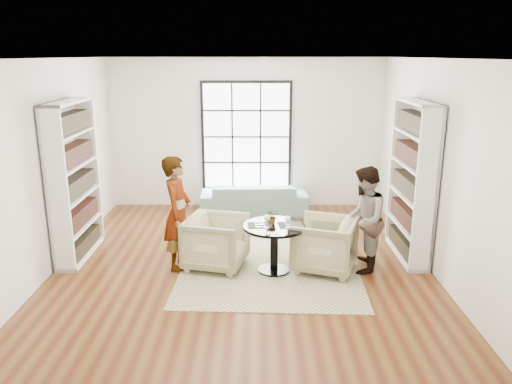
{
  "coord_description": "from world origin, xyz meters",
  "views": [
    {
      "loc": [
        0.21,
        -7.02,
        3.05
      ],
      "look_at": [
        0.2,
        0.4,
        1.0
      ],
      "focal_mm": 35.0,
      "sensor_mm": 36.0,
      "label": 1
    }
  ],
  "objects_px": {
    "armchair_left": "(216,242)",
    "armchair_right": "(324,245)",
    "pedestal_table": "(274,238)",
    "person_right": "(364,220)",
    "wine_glass_left": "(267,218)",
    "person_left": "(178,213)",
    "sofa": "(254,198)",
    "wine_glass_right": "(288,219)",
    "flower_centerpiece": "(272,216)"
  },
  "relations": [
    {
      "from": "sofa",
      "to": "person_left",
      "type": "height_order",
      "value": "person_left"
    },
    {
      "from": "pedestal_table",
      "to": "person_left",
      "type": "bearing_deg",
      "value": 172.82
    },
    {
      "from": "armchair_left",
      "to": "armchair_right",
      "type": "bearing_deg",
      "value": -80.12
    },
    {
      "from": "pedestal_table",
      "to": "armchair_right",
      "type": "distance_m",
      "value": 0.74
    },
    {
      "from": "sofa",
      "to": "wine_glass_left",
      "type": "xyz_separation_m",
      "value": [
        0.2,
        -2.9,
        0.55
      ]
    },
    {
      "from": "armchair_left",
      "to": "flower_centerpiece",
      "type": "bearing_deg",
      "value": -83.36
    },
    {
      "from": "wine_glass_left",
      "to": "flower_centerpiece",
      "type": "xyz_separation_m",
      "value": [
        0.07,
        0.19,
        -0.03
      ]
    },
    {
      "from": "person_right",
      "to": "wine_glass_left",
      "type": "bearing_deg",
      "value": -66.75
    },
    {
      "from": "person_right",
      "to": "pedestal_table",
      "type": "bearing_deg",
      "value": -71.36
    },
    {
      "from": "pedestal_table",
      "to": "person_right",
      "type": "relative_size",
      "value": 0.58
    },
    {
      "from": "pedestal_table",
      "to": "sofa",
      "type": "xyz_separation_m",
      "value": [
        -0.31,
        2.78,
        -0.21
      ]
    },
    {
      "from": "person_left",
      "to": "person_right",
      "type": "height_order",
      "value": "person_left"
    },
    {
      "from": "armchair_right",
      "to": "person_right",
      "type": "relative_size",
      "value": 0.56
    },
    {
      "from": "flower_centerpiece",
      "to": "wine_glass_right",
      "type": "bearing_deg",
      "value": -41.68
    },
    {
      "from": "person_left",
      "to": "person_right",
      "type": "bearing_deg",
      "value": -86.78
    },
    {
      "from": "pedestal_table",
      "to": "person_right",
      "type": "height_order",
      "value": "person_right"
    },
    {
      "from": "armchair_right",
      "to": "person_left",
      "type": "distance_m",
      "value": 2.17
    },
    {
      "from": "sofa",
      "to": "wine_glass_right",
      "type": "relative_size",
      "value": 11.52
    },
    {
      "from": "pedestal_table",
      "to": "person_left",
      "type": "height_order",
      "value": "person_left"
    },
    {
      "from": "pedestal_table",
      "to": "person_right",
      "type": "bearing_deg",
      "value": 3.0
    },
    {
      "from": "armchair_left",
      "to": "wine_glass_right",
      "type": "relative_size",
      "value": 4.71
    },
    {
      "from": "person_left",
      "to": "wine_glass_right",
      "type": "height_order",
      "value": "person_left"
    },
    {
      "from": "armchair_left",
      "to": "pedestal_table",
      "type": "bearing_deg",
      "value": -87.93
    },
    {
      "from": "armchair_left",
      "to": "person_right",
      "type": "relative_size",
      "value": 0.55
    },
    {
      "from": "armchair_right",
      "to": "flower_centerpiece",
      "type": "xyz_separation_m",
      "value": [
        -0.76,
        0.01,
        0.43
      ]
    },
    {
      "from": "wine_glass_left",
      "to": "wine_glass_right",
      "type": "height_order",
      "value": "wine_glass_left"
    },
    {
      "from": "person_right",
      "to": "wine_glass_right",
      "type": "bearing_deg",
      "value": -64.72
    },
    {
      "from": "armchair_left",
      "to": "person_right",
      "type": "height_order",
      "value": "person_right"
    },
    {
      "from": "armchair_right",
      "to": "armchair_left",
      "type": "bearing_deg",
      "value": -74.06
    },
    {
      "from": "wine_glass_left",
      "to": "armchair_right",
      "type": "bearing_deg",
      "value": 12.48
    },
    {
      "from": "armchair_left",
      "to": "flower_centerpiece",
      "type": "height_order",
      "value": "flower_centerpiece"
    },
    {
      "from": "armchair_right",
      "to": "person_right",
      "type": "xyz_separation_m",
      "value": [
        0.55,
        0.0,
        0.38
      ]
    },
    {
      "from": "person_right",
      "to": "wine_glass_right",
      "type": "xyz_separation_m",
      "value": [
        -1.1,
        -0.19,
        0.07
      ]
    },
    {
      "from": "armchair_right",
      "to": "flower_centerpiece",
      "type": "height_order",
      "value": "flower_centerpiece"
    },
    {
      "from": "armchair_left",
      "to": "armchair_right",
      "type": "relative_size",
      "value": 1.0
    },
    {
      "from": "armchair_left",
      "to": "armchair_right",
      "type": "xyz_separation_m",
      "value": [
        1.57,
        -0.11,
        0.0
      ]
    },
    {
      "from": "pedestal_table",
      "to": "person_right",
      "type": "distance_m",
      "value": 1.31
    },
    {
      "from": "pedestal_table",
      "to": "wine_glass_left",
      "type": "bearing_deg",
      "value": -132.39
    },
    {
      "from": "armchair_right",
      "to": "sofa",
      "type": "bearing_deg",
      "value": -139.23
    },
    {
      "from": "pedestal_table",
      "to": "person_left",
      "type": "relative_size",
      "value": 0.53
    },
    {
      "from": "person_left",
      "to": "armchair_left",
      "type": "bearing_deg",
      "value": -84.45
    },
    {
      "from": "pedestal_table",
      "to": "wine_glass_right",
      "type": "height_order",
      "value": "wine_glass_right"
    },
    {
      "from": "pedestal_table",
      "to": "armchair_right",
      "type": "xyz_separation_m",
      "value": [
        0.73,
        0.07,
        -0.13
      ]
    },
    {
      "from": "armchair_right",
      "to": "wine_glass_left",
      "type": "bearing_deg",
      "value": -57.63
    },
    {
      "from": "pedestal_table",
      "to": "wine_glass_left",
      "type": "distance_m",
      "value": 0.37
    },
    {
      "from": "sofa",
      "to": "person_right",
      "type": "bearing_deg",
      "value": 118.54
    },
    {
      "from": "sofa",
      "to": "person_right",
      "type": "relative_size",
      "value": 1.35
    },
    {
      "from": "sofa",
      "to": "person_left",
      "type": "distance_m",
      "value": 2.87
    },
    {
      "from": "armchair_left",
      "to": "sofa",
      "type": "bearing_deg",
      "value": 2.17
    },
    {
      "from": "person_right",
      "to": "flower_centerpiece",
      "type": "height_order",
      "value": "person_right"
    }
  ]
}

